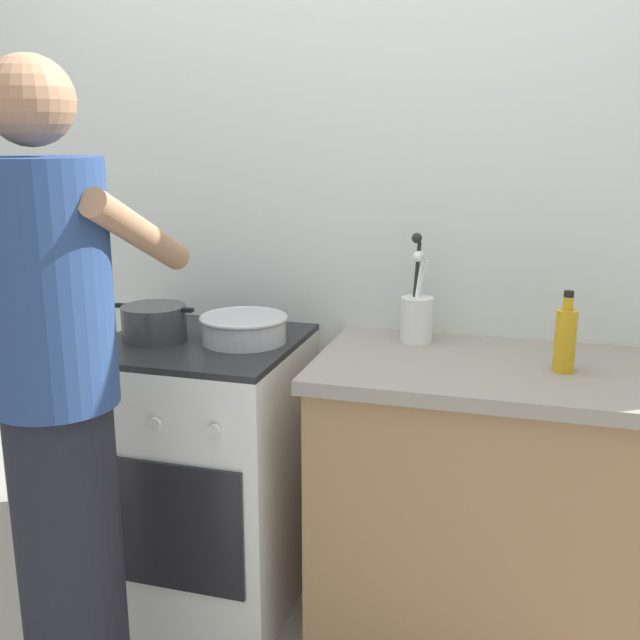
{
  "coord_description": "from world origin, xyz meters",
  "views": [
    {
      "loc": [
        0.64,
        -1.92,
        1.53
      ],
      "look_at": [
        0.05,
        0.12,
        1.0
      ],
      "focal_mm": 42.14,
      "sensor_mm": 36.0,
      "label": 1
    }
  ],
  "objects_px": {
    "pot": "(154,323)",
    "person": "(59,418)",
    "stove_range": "(205,472)",
    "mixing_bowl": "(244,327)",
    "utensil_crock": "(417,314)",
    "oil_bottle": "(565,339)"
  },
  "relations": [
    {
      "from": "stove_range",
      "to": "oil_bottle",
      "type": "bearing_deg",
      "value": -0.71
    },
    {
      "from": "pot",
      "to": "oil_bottle",
      "type": "bearing_deg",
      "value": 0.72
    },
    {
      "from": "mixing_bowl",
      "to": "utensil_crock",
      "type": "height_order",
      "value": "utensil_crock"
    },
    {
      "from": "stove_range",
      "to": "mixing_bowl",
      "type": "distance_m",
      "value": 0.52
    },
    {
      "from": "stove_range",
      "to": "mixing_bowl",
      "type": "xyz_separation_m",
      "value": [
        0.14,
        0.02,
        0.5
      ]
    },
    {
      "from": "oil_bottle",
      "to": "person",
      "type": "distance_m",
      "value": 1.32
    },
    {
      "from": "mixing_bowl",
      "to": "oil_bottle",
      "type": "height_order",
      "value": "oil_bottle"
    },
    {
      "from": "person",
      "to": "utensil_crock",
      "type": "bearing_deg",
      "value": 46.66
    },
    {
      "from": "stove_range",
      "to": "pot",
      "type": "bearing_deg",
      "value": -168.38
    },
    {
      "from": "pot",
      "to": "person",
      "type": "xyz_separation_m",
      "value": [
        0.05,
        -0.58,
        -0.09
      ]
    },
    {
      "from": "pot",
      "to": "utensil_crock",
      "type": "xyz_separation_m",
      "value": [
        0.79,
        0.21,
        0.03
      ]
    },
    {
      "from": "pot",
      "to": "person",
      "type": "relative_size",
      "value": 0.16
    },
    {
      "from": "pot",
      "to": "utensil_crock",
      "type": "bearing_deg",
      "value": 14.61
    },
    {
      "from": "stove_range",
      "to": "person",
      "type": "height_order",
      "value": "person"
    },
    {
      "from": "utensil_crock",
      "to": "person",
      "type": "xyz_separation_m",
      "value": [
        -0.74,
        -0.79,
        -0.13
      ]
    },
    {
      "from": "pot",
      "to": "oil_bottle",
      "type": "distance_m",
      "value": 1.23
    },
    {
      "from": "stove_range",
      "to": "person",
      "type": "xyz_separation_m",
      "value": [
        -0.09,
        -0.61,
        0.41
      ]
    },
    {
      "from": "person",
      "to": "stove_range",
      "type": "bearing_deg",
      "value": 81.62
    },
    {
      "from": "stove_range",
      "to": "pot",
      "type": "distance_m",
      "value": 0.52
    },
    {
      "from": "stove_range",
      "to": "person",
      "type": "distance_m",
      "value": 0.74
    },
    {
      "from": "utensil_crock",
      "to": "person",
      "type": "height_order",
      "value": "person"
    },
    {
      "from": "utensil_crock",
      "to": "stove_range",
      "type": "bearing_deg",
      "value": -164.76
    }
  ]
}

